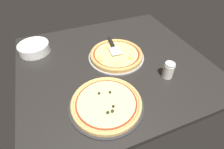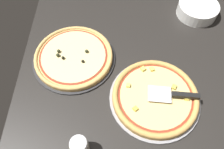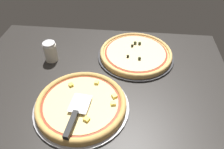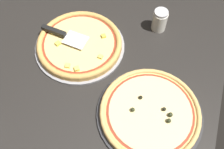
% 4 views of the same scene
% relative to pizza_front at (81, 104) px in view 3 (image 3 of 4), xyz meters
% --- Properties ---
extents(ground_plane, '(1.34, 1.23, 0.04)m').
position_rel_pizza_front_xyz_m(ground_plane, '(0.04, 0.05, -0.04)').
color(ground_plane, black).
extents(pizza_pan_front, '(0.42, 0.42, 0.01)m').
position_rel_pizza_front_xyz_m(pizza_pan_front, '(-0.00, -0.00, -0.02)').
color(pizza_pan_front, '#939399').
rests_on(pizza_pan_front, ground_plane).
extents(pizza_front, '(0.39, 0.39, 0.04)m').
position_rel_pizza_front_xyz_m(pizza_front, '(0.00, 0.00, 0.00)').
color(pizza_front, tan).
rests_on(pizza_front, pizza_pan_front).
extents(pizza_pan_back, '(0.43, 0.43, 0.01)m').
position_rel_pizza_front_xyz_m(pizza_pan_back, '(0.23, 0.39, -0.02)').
color(pizza_pan_back, '#2D2D30').
rests_on(pizza_pan_back, ground_plane).
extents(pizza_back, '(0.40, 0.40, 0.04)m').
position_rel_pizza_front_xyz_m(pizza_back, '(0.23, 0.40, -0.00)').
color(pizza_back, '#DBAD60').
rests_on(pizza_back, pizza_pan_back).
extents(serving_spatula, '(0.09, 0.23, 0.02)m').
position_rel_pizza_front_xyz_m(serving_spatula, '(-0.01, -0.10, 0.03)').
color(serving_spatula, silver).
rests_on(serving_spatula, pizza_front).
extents(parmesan_shaker, '(0.07, 0.07, 0.11)m').
position_rel_pizza_front_xyz_m(parmesan_shaker, '(-0.23, 0.32, 0.03)').
color(parmesan_shaker, silver).
rests_on(parmesan_shaker, ground_plane).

